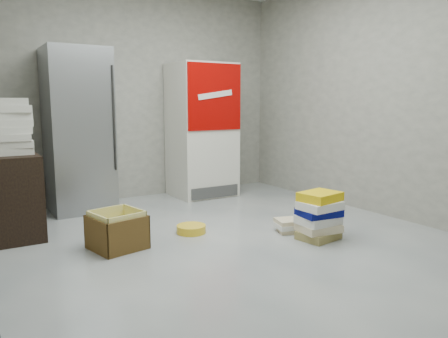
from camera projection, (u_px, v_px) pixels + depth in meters
name	position (u px, v px, depth m)	size (l,w,h in m)	color
ground	(242.00, 246.00, 3.94)	(5.00, 5.00, 0.00)	#B4B4B0
room_shell	(243.00, 40.00, 3.66)	(4.04, 5.04, 2.82)	#A39F93
steel_fridge	(78.00, 131.00, 5.13)	(0.70, 0.72, 1.90)	#A6A9AE
coke_cooler	(202.00, 130.00, 5.98)	(0.80, 0.73, 1.80)	silver
wood_shelf	(10.00, 196.00, 4.17)	(0.50, 0.80, 0.80)	black
supply_box_stack	(6.00, 126.00, 4.07)	(0.45, 0.43, 0.52)	silver
phonebook_stack_main	(319.00, 216.00, 4.09)	(0.41, 0.35, 0.45)	olive
phonebook_stack_side	(291.00, 225.00, 4.35)	(0.37, 0.32, 0.13)	beige
cardboard_box	(117.00, 233.00, 3.85)	(0.50, 0.50, 0.34)	yellow
bucket_lid	(191.00, 229.00, 4.32)	(0.29, 0.29, 0.08)	yellow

